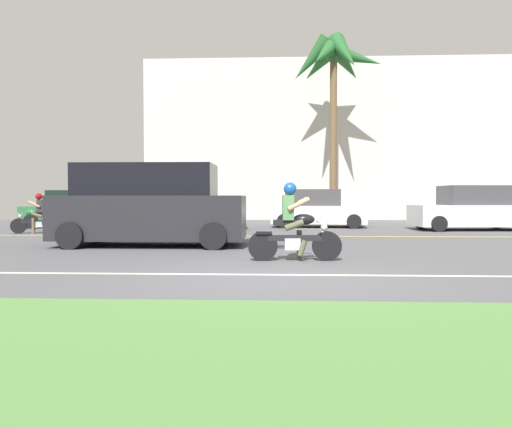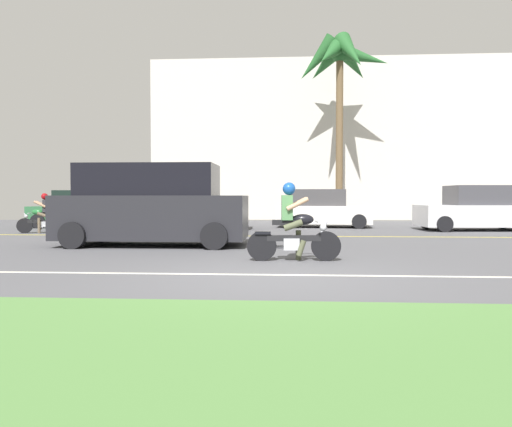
# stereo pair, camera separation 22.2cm
# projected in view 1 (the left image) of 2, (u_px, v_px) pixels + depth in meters

# --- Properties ---
(ground) EXTENTS (56.00, 30.00, 0.04)m
(ground) POSITION_uv_depth(u_px,v_px,m) (276.00, 254.00, 10.80)
(ground) COLOR #545459
(grass_median) EXTENTS (56.00, 3.80, 0.06)m
(grass_median) POSITION_uv_depth(u_px,v_px,m) (271.00, 358.00, 3.71)
(grass_median) COLOR #548442
(grass_median) RESTS_ON ground
(lane_line_near) EXTENTS (50.40, 0.12, 0.01)m
(lane_line_near) POSITION_uv_depth(u_px,v_px,m) (275.00, 275.00, 7.84)
(lane_line_near) COLOR silver
(lane_line_near) RESTS_ON ground
(lane_line_far) EXTENTS (50.40, 0.12, 0.01)m
(lane_line_far) POSITION_uv_depth(u_px,v_px,m) (277.00, 236.00, 15.59)
(lane_line_far) COLOR yellow
(lane_line_far) RESTS_ON ground
(motorcyclist) EXTENTS (1.80, 0.59, 1.50)m
(motorcyclist) POSITION_uv_depth(u_px,v_px,m) (294.00, 228.00, 9.57)
(motorcyclist) COLOR black
(motorcyclist) RESTS_ON ground
(suv_nearby) EXTENTS (4.88, 2.11, 2.04)m
(suv_nearby) POSITION_uv_depth(u_px,v_px,m) (150.00, 206.00, 12.53)
(suv_nearby) COLOR #232328
(suv_nearby) RESTS_ON ground
(parked_car_0) EXTENTS (3.87, 1.97, 1.49)m
(parked_car_0) POSITION_uv_depth(u_px,v_px,m) (75.00, 210.00, 20.15)
(parked_car_0) COLOR #2D663D
(parked_car_0) RESTS_ON ground
(parked_car_1) EXTENTS (4.26, 2.18, 1.49)m
(parked_car_1) POSITION_uv_depth(u_px,v_px,m) (187.00, 211.00, 19.00)
(parked_car_1) COLOR #232328
(parked_car_1) RESTS_ON ground
(parked_car_2) EXTENTS (3.85, 2.13, 1.53)m
(parked_car_2) POSITION_uv_depth(u_px,v_px,m) (316.00, 209.00, 20.30)
(parked_car_2) COLOR white
(parked_car_2) RESTS_ON ground
(parked_car_3) EXTENTS (4.18, 2.22, 1.64)m
(parked_car_3) POSITION_uv_depth(u_px,v_px,m) (471.00, 209.00, 18.46)
(parked_car_3) COLOR silver
(parked_car_3) RESTS_ON ground
(palm_tree_0) EXTENTS (4.56, 4.38, 8.96)m
(palm_tree_0) POSITION_uv_depth(u_px,v_px,m) (334.00, 65.00, 23.72)
(palm_tree_0) COLOR brown
(palm_tree_0) RESTS_ON ground
(motorcyclist_distant) EXTENTS (1.56, 0.67, 1.35)m
(motorcyclist_distant) POSITION_uv_depth(u_px,v_px,m) (37.00, 216.00, 16.81)
(motorcyclist_distant) COLOR black
(motorcyclist_distant) RESTS_ON ground
(building_far) EXTENTS (19.54, 4.00, 8.63)m
(building_far) POSITION_uv_depth(u_px,v_px,m) (323.00, 143.00, 28.51)
(building_far) COLOR beige
(building_far) RESTS_ON ground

